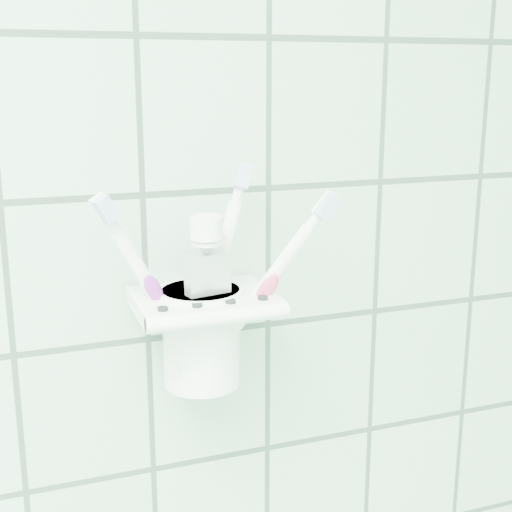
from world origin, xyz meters
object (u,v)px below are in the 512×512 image
(toothbrush_pink, at_px, (197,268))
(toothpaste_tube, at_px, (209,286))
(toothbrush_blue, at_px, (190,271))
(cup, at_px, (201,332))
(toothbrush_orange, at_px, (193,268))
(holder_bracket, at_px, (203,303))

(toothbrush_pink, height_order, toothpaste_tube, toothbrush_pink)
(toothbrush_blue, relative_size, toothpaste_tube, 1.31)
(cup, bearing_deg, toothbrush_blue, -150.60)
(cup, xyz_separation_m, toothbrush_blue, (-0.01, -0.01, 0.06))
(toothbrush_pink, distance_m, toothbrush_orange, 0.02)
(cup, distance_m, toothbrush_blue, 0.06)
(holder_bracket, distance_m, toothbrush_blue, 0.03)
(toothbrush_pink, relative_size, toothbrush_orange, 0.97)
(toothbrush_pink, xyz_separation_m, toothbrush_blue, (-0.01, -0.01, 0.00))
(holder_bracket, distance_m, toothpaste_tube, 0.02)
(toothbrush_pink, relative_size, toothpaste_tube, 1.24)
(toothbrush_orange, xyz_separation_m, toothpaste_tube, (0.01, 0.00, -0.02))
(holder_bracket, height_order, toothpaste_tube, toothpaste_tube)
(cup, xyz_separation_m, toothbrush_orange, (-0.01, -0.01, 0.06))
(toothbrush_blue, bearing_deg, toothbrush_orange, -63.11)
(cup, xyz_separation_m, toothbrush_pink, (-0.00, 0.01, 0.06))
(toothpaste_tube, bearing_deg, holder_bracket, 105.33)
(holder_bracket, height_order, toothbrush_pink, toothbrush_pink)
(toothbrush_orange, bearing_deg, toothbrush_pink, 64.88)
(cup, relative_size, toothbrush_orange, 0.46)
(toothbrush_pink, bearing_deg, toothpaste_tube, -92.61)
(toothbrush_pink, bearing_deg, toothbrush_orange, -129.46)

